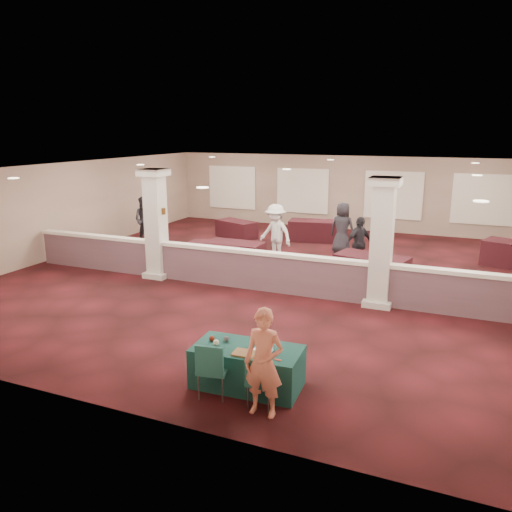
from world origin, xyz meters
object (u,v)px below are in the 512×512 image
at_px(conf_chair_main, 261,379).
at_px(far_table_front_center, 235,253).
at_px(attendee_b, 276,233).
at_px(attendee_d, 342,228).
at_px(conf_chair_side, 212,366).
at_px(woman, 264,363).
at_px(near_table, 247,367).
at_px(attendee_c, 359,244).
at_px(far_table_back_left, 237,229).
at_px(far_table_front_left, 215,254).
at_px(far_table_front_right, 371,269).
at_px(attendee_a, 145,220).
at_px(far_table_back_center, 314,231).

distance_m(conf_chair_main, far_table_front_center, 8.71).
relative_size(attendee_b, attendee_d, 1.05).
distance_m(conf_chair_side, woman, 0.99).
xyz_separation_m(near_table, conf_chair_main, (0.48, -0.58, 0.16)).
bearing_deg(attendee_c, attendee_b, 124.99).
bearing_deg(near_table, attendee_d, 91.26).
height_order(far_table_back_left, attendee_b, attendee_b).
relative_size(conf_chair_side, attendee_b, 0.51).
xyz_separation_m(woman, attendee_c, (-0.30, 8.70, -0.01)).
relative_size(far_table_front_left, attendee_d, 1.00).
bearing_deg(far_table_back_left, far_table_front_left, -74.18).
xyz_separation_m(far_table_front_right, attendee_c, (-0.62, 1.20, 0.44)).
relative_size(far_table_front_right, attendee_d, 1.10).
bearing_deg(attendee_a, attendee_c, -19.22).
xyz_separation_m(conf_chair_side, attendee_d, (-0.34, 10.59, 0.34)).
relative_size(far_table_front_right, attendee_a, 1.11).
bearing_deg(attendee_d, woman, 104.58).
distance_m(conf_chair_side, far_table_front_right, 7.50).
bearing_deg(conf_chair_main, attendee_d, 98.90).
height_order(far_table_back_left, far_table_back_center, far_table_back_center).
xyz_separation_m(conf_chair_main, attendee_c, (-0.20, 8.58, 0.33)).
bearing_deg(woman, attendee_a, 132.99).
xyz_separation_m(conf_chair_main, woman, (0.10, -0.12, 0.34)).
height_order(far_table_front_left, attendee_d, attendee_d).
bearing_deg(far_table_back_center, attendee_c, -56.03).
distance_m(near_table, attendee_c, 8.02).
relative_size(attendee_a, attendee_b, 0.94).
xyz_separation_m(far_table_front_right, far_table_back_center, (-3.09, 4.86, -0.00)).
relative_size(conf_chair_main, attendee_c, 0.51).
relative_size(conf_chair_side, attendee_a, 0.54).
bearing_deg(attendee_b, near_table, -54.54).
bearing_deg(attendee_a, woman, -61.69).
height_order(far_table_front_center, attendee_a, attendee_a).
xyz_separation_m(near_table, far_table_front_center, (-3.56, 7.13, 0.02)).
bearing_deg(far_table_back_left, attendee_a, -140.55).
xyz_separation_m(woman, far_table_front_right, (0.32, 7.50, -0.45)).
height_order(conf_chair_main, far_table_front_right, conf_chair_main).
bearing_deg(near_table, far_table_front_left, 118.30).
height_order(conf_chair_side, far_table_back_left, conf_chair_side).
distance_m(conf_chair_main, attendee_b, 9.16).
distance_m(far_table_back_center, attendee_d, 2.28).
distance_m(conf_chair_main, far_table_back_center, 12.53).
xyz_separation_m(conf_chair_side, far_table_front_left, (-3.73, 7.39, -0.20)).
bearing_deg(conf_chair_side, far_table_front_right, 70.57).
xyz_separation_m(far_table_front_right, attendee_a, (-9.00, 1.91, 0.49)).
distance_m(far_table_front_left, far_table_front_right, 5.00).
bearing_deg(attendee_c, attendee_a, 121.44).
bearing_deg(far_table_front_left, far_table_back_left, 105.82).
bearing_deg(woman, far_table_front_left, 122.26).
bearing_deg(conf_chair_side, woman, -16.30).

